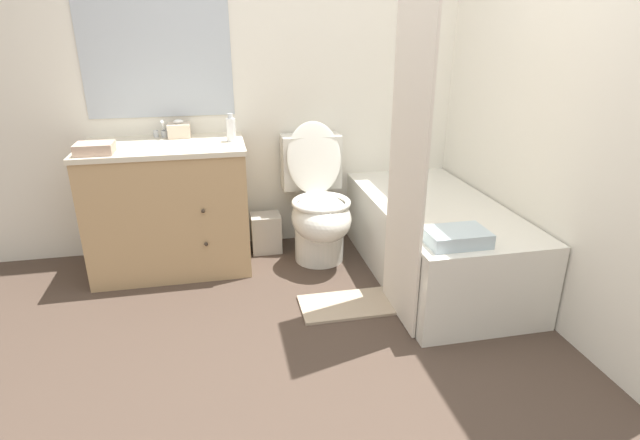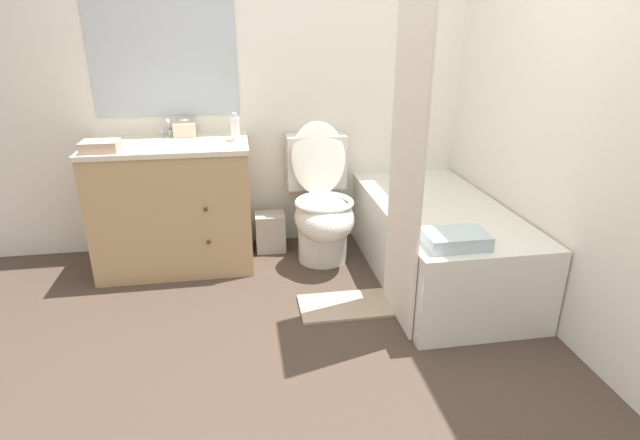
{
  "view_description": "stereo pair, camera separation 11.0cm",
  "coord_description": "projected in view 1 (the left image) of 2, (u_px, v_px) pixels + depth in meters",
  "views": [
    {
      "loc": [
        -0.43,
        -1.78,
        1.51
      ],
      "look_at": [
        0.1,
        0.74,
        0.5
      ],
      "focal_mm": 28.0,
      "sensor_mm": 36.0,
      "label": 1
    },
    {
      "loc": [
        -0.32,
        -1.8,
        1.51
      ],
      "look_at": [
        0.1,
        0.74,
        0.5
      ],
      "focal_mm": 28.0,
      "sensor_mm": 36.0,
      "label": 2
    }
  ],
  "objects": [
    {
      "name": "vanity_cabinet",
      "position": [
        170.0,
        206.0,
        3.2
      ],
      "size": [
        0.99,
        0.61,
        0.83
      ],
      "color": "tan",
      "rests_on": "ground_plane"
    },
    {
      "name": "sink_faucet",
      "position": [
        164.0,
        132.0,
        3.23
      ],
      "size": [
        0.14,
        0.12,
        0.12
      ],
      "color": "silver",
      "rests_on": "vanity_cabinet"
    },
    {
      "name": "wall_right",
      "position": [
        522.0,
        74.0,
        2.79
      ],
      "size": [
        0.05,
        2.65,
        2.5
      ],
      "color": "white",
      "rests_on": "ground_plane"
    },
    {
      "name": "wall_back",
      "position": [
        276.0,
        66.0,
        3.32
      ],
      "size": [
        8.0,
        0.06,
        2.5
      ],
      "color": "white",
      "rests_on": "ground_plane"
    },
    {
      "name": "wastebasket",
      "position": [
        266.0,
        233.0,
        3.52
      ],
      "size": [
        0.2,
        0.17,
        0.27
      ],
      "color": "#B7B2A8",
      "rests_on": "ground_plane"
    },
    {
      "name": "bathtub",
      "position": [
        434.0,
        239.0,
        3.16
      ],
      "size": [
        0.74,
        1.49,
        0.48
      ],
      "color": "silver",
      "rests_on": "ground_plane"
    },
    {
      "name": "bath_mat",
      "position": [
        352.0,
        304.0,
        2.87
      ],
      "size": [
        0.6,
        0.3,
        0.02
      ],
      "color": "tan",
      "rests_on": "ground_plane"
    },
    {
      "name": "toilet",
      "position": [
        318.0,
        207.0,
        3.34
      ],
      "size": [
        0.41,
        0.7,
        0.91
      ],
      "color": "silver",
      "rests_on": "ground_plane"
    },
    {
      "name": "ground_plane",
      "position": [
        332.0,
        382.0,
        2.26
      ],
      "size": [
        14.0,
        14.0,
        0.0
      ],
      "primitive_type": "plane",
      "color": "#47382D"
    },
    {
      "name": "shower_curtain",
      "position": [
        409.0,
        133.0,
        2.41
      ],
      "size": [
        0.02,
        0.47,
        2.03
      ],
      "color": "silver",
      "rests_on": "ground_plane"
    },
    {
      "name": "bath_towel_folded",
      "position": [
        456.0,
        237.0,
        2.49
      ],
      "size": [
        0.31,
        0.21,
        0.07
      ],
      "color": "silver",
      "rests_on": "bathtub"
    },
    {
      "name": "soap_dispenser",
      "position": [
        231.0,
        129.0,
        3.1
      ],
      "size": [
        0.06,
        0.06,
        0.17
      ],
      "color": "white",
      "rests_on": "vanity_cabinet"
    },
    {
      "name": "hand_towel_folded",
      "position": [
        95.0,
        148.0,
        2.81
      ],
      "size": [
        0.21,
        0.16,
        0.06
      ],
      "color": "tan",
      "rests_on": "vanity_cabinet"
    },
    {
      "name": "tissue_box",
      "position": [
        179.0,
        130.0,
        3.22
      ],
      "size": [
        0.14,
        0.14,
        0.11
      ],
      "color": "beige",
      "rests_on": "vanity_cabinet"
    }
  ]
}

